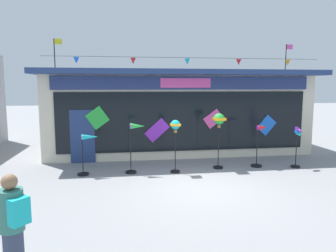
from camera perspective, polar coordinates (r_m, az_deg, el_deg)
The scene contains 9 objects.
ground_plane at distance 9.18m, azimuth 5.83°, elevation -11.08°, with size 80.00×80.00×0.00m, color gray.
kite_shop_building at distance 14.17m, azimuth 1.54°, elevation 2.82°, with size 11.32×4.77×4.86m.
wind_spinner_far_left at distance 10.47m, azimuth -14.45°, elevation -4.00°, with size 0.70×0.36×1.35m.
wind_spinner_left at distance 10.39m, azimuth -5.99°, elevation -2.50°, with size 0.67×0.36×1.68m.
wind_spinner_center_left at distance 10.34m, azimuth 1.35°, elevation -1.01°, with size 0.32×0.32×1.78m.
wind_spinner_center_right at distance 10.99m, azimuth 9.27°, elevation 0.42°, with size 0.40×0.40×1.95m.
wind_spinner_right at distance 11.67m, azimuth 16.42°, elevation -2.83°, with size 0.59×0.39×1.52m.
wind_spinner_far_right at distance 11.95m, azimuth 22.45°, elevation -2.92°, with size 0.34×0.32×1.48m.
person_mid_plaza at distance 5.13m, azimuth -26.39°, elevation -16.44°, with size 0.46×0.45×1.68m.
Camera 1 is at (-2.18, -8.43, 2.89)m, focal length 33.45 mm.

